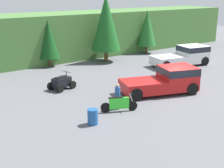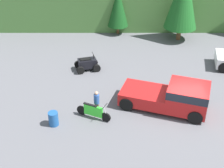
{
  "view_description": "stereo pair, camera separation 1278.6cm",
  "coord_description": "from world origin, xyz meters",
  "px_view_note": "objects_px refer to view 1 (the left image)",
  "views": [
    {
      "loc": [
        -16.37,
        -14.58,
        7.13
      ],
      "look_at": [
        -4.43,
        1.95,
        0.95
      ],
      "focal_mm": 50.0,
      "sensor_mm": 36.0,
      "label": 1
    },
    {
      "loc": [
        -4.5,
        -15.57,
        11.79
      ],
      "look_at": [
        -4.43,
        1.95,
        0.95
      ],
      "focal_mm": 50.0,
      "sensor_mm": 36.0,
      "label": 2
    }
  ],
  "objects_px": {
    "pickup_truck_second": "(185,55)",
    "pickup_truck_red": "(166,79)",
    "dirt_bike": "(119,104)",
    "steel_barrel": "(93,117)",
    "rider_person": "(118,95)",
    "quad_atv": "(62,83)"
  },
  "relations": [
    {
      "from": "quad_atv",
      "to": "rider_person",
      "type": "distance_m",
      "value": 5.74
    },
    {
      "from": "rider_person",
      "to": "quad_atv",
      "type": "bearing_deg",
      "value": 125.48
    },
    {
      "from": "pickup_truck_red",
      "to": "rider_person",
      "type": "relative_size",
      "value": 3.54
    },
    {
      "from": "pickup_truck_second",
      "to": "rider_person",
      "type": "height_order",
      "value": "pickup_truck_second"
    },
    {
      "from": "quad_atv",
      "to": "steel_barrel",
      "type": "bearing_deg",
      "value": -118.49
    },
    {
      "from": "dirt_bike",
      "to": "quad_atv",
      "type": "bearing_deg",
      "value": 122.2
    },
    {
      "from": "pickup_truck_second",
      "to": "rider_person",
      "type": "xyz_separation_m",
      "value": [
        -12.44,
        -5.58,
        -0.1
      ]
    },
    {
      "from": "quad_atv",
      "to": "steel_barrel",
      "type": "height_order",
      "value": "quad_atv"
    },
    {
      "from": "dirt_bike",
      "to": "rider_person",
      "type": "bearing_deg",
      "value": 90.4
    },
    {
      "from": "pickup_truck_red",
      "to": "steel_barrel",
      "type": "height_order",
      "value": "pickup_truck_red"
    },
    {
      "from": "pickup_truck_second",
      "to": "quad_atv",
      "type": "distance_m",
      "value": 13.42
    },
    {
      "from": "pickup_truck_second",
      "to": "dirt_bike",
      "type": "height_order",
      "value": "pickup_truck_second"
    },
    {
      "from": "pickup_truck_red",
      "to": "pickup_truck_second",
      "type": "height_order",
      "value": "same"
    },
    {
      "from": "quad_atv",
      "to": "pickup_truck_red",
      "type": "bearing_deg",
      "value": -57.56
    },
    {
      "from": "dirt_bike",
      "to": "steel_barrel",
      "type": "bearing_deg",
      "value": -139.32
    },
    {
      "from": "dirt_bike",
      "to": "steel_barrel",
      "type": "relative_size",
      "value": 2.4
    },
    {
      "from": "pickup_truck_red",
      "to": "rider_person",
      "type": "xyz_separation_m",
      "value": [
        -4.74,
        -0.51,
        -0.1
      ]
    },
    {
      "from": "quad_atv",
      "to": "rider_person",
      "type": "relative_size",
      "value": 1.28
    },
    {
      "from": "pickup_truck_second",
      "to": "quad_atv",
      "type": "height_order",
      "value": "pickup_truck_second"
    },
    {
      "from": "pickup_truck_red",
      "to": "rider_person",
      "type": "distance_m",
      "value": 4.77
    },
    {
      "from": "pickup_truck_second",
      "to": "pickup_truck_red",
      "type": "bearing_deg",
      "value": -135.04
    },
    {
      "from": "pickup_truck_red",
      "to": "rider_person",
      "type": "height_order",
      "value": "pickup_truck_red"
    }
  ]
}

